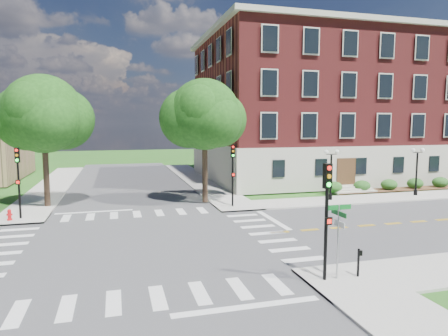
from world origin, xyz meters
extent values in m
plane|color=#255A19|center=(0.00, 0.00, 0.00)|extent=(160.00, 160.00, 0.00)
cube|color=#3D3D3F|center=(0.00, 0.00, 0.01)|extent=(90.00, 12.00, 0.01)
cube|color=#3D3D3F|center=(0.00, 0.00, 0.01)|extent=(12.00, 90.00, 0.01)
cube|color=#9E9B93|center=(23.00, 7.75, 0.06)|extent=(34.00, 3.50, 0.12)
cube|color=#9E9B93|center=(7.75, 23.00, 0.06)|extent=(3.50, 34.00, 0.12)
cube|color=#9E9B93|center=(-7.75, 23.00, 0.06)|extent=(3.50, 34.00, 0.12)
cube|color=silver|center=(8.80, 3.00, 0.00)|extent=(0.40, 5.50, 0.00)
cube|color=#B2B09D|center=(24.00, 22.00, 2.22)|extent=(30.00, 20.00, 4.20)
cube|color=maroon|center=(24.00, 22.00, 10.22)|extent=(29.55, 19.70, 11.80)
cube|color=#B2B09D|center=(24.00, 22.00, 16.37)|extent=(30.60, 20.60, 0.50)
cube|color=#472D19|center=(20.00, 11.96, 1.82)|extent=(2.00, 0.10, 2.80)
cylinder|color=black|center=(-6.59, 11.49, 2.19)|extent=(0.44, 0.44, 4.14)
sphere|color=#153D10|center=(-6.59, 11.49, 7.25)|extent=(5.98, 5.98, 5.98)
cylinder|color=black|center=(5.61, 9.80, 2.25)|extent=(0.44, 0.44, 4.27)
sphere|color=#153D10|center=(5.61, 9.80, 7.24)|extent=(5.70, 5.70, 5.70)
cylinder|color=black|center=(6.78, -7.51, 2.02)|extent=(0.14, 0.14, 3.80)
cube|color=black|center=(6.78, -7.51, 4.42)|extent=(0.35, 0.26, 1.00)
cylinder|color=red|center=(6.78, -7.64, 4.75)|extent=(0.19, 0.07, 0.18)
cylinder|color=orange|center=(6.78, -7.64, 4.42)|extent=(0.19, 0.07, 0.18)
cylinder|color=#19E533|center=(6.78, -7.64, 4.09)|extent=(0.19, 0.07, 0.18)
cube|color=black|center=(6.78, -7.69, 2.62)|extent=(0.31, 0.16, 0.30)
cylinder|color=black|center=(7.30, 7.56, 2.02)|extent=(0.14, 0.14, 3.80)
cube|color=black|center=(7.30, 7.56, 4.42)|extent=(0.36, 0.29, 1.00)
cylinder|color=red|center=(7.30, 7.43, 4.75)|extent=(0.19, 0.09, 0.18)
cylinder|color=orange|center=(7.30, 7.43, 4.42)|extent=(0.19, 0.09, 0.18)
cylinder|color=#19E533|center=(7.30, 7.43, 4.09)|extent=(0.19, 0.09, 0.18)
cube|color=black|center=(7.30, 7.38, 2.62)|extent=(0.32, 0.19, 0.30)
cylinder|color=black|center=(-7.71, 7.56, 2.02)|extent=(0.14, 0.14, 3.80)
cube|color=black|center=(-7.71, 7.56, 4.42)|extent=(0.35, 0.27, 1.00)
cylinder|color=red|center=(-7.71, 7.43, 4.75)|extent=(0.19, 0.08, 0.18)
cylinder|color=orange|center=(-7.71, 7.43, 4.42)|extent=(0.19, 0.08, 0.18)
cylinder|color=#19E533|center=(-7.71, 7.43, 4.09)|extent=(0.19, 0.08, 0.18)
cube|color=black|center=(-7.71, 7.38, 2.62)|extent=(0.32, 0.17, 0.30)
cylinder|color=black|center=(16.02, 7.97, 0.37)|extent=(0.32, 0.32, 0.50)
cylinder|color=black|center=(16.02, 7.97, 2.02)|extent=(0.16, 0.16, 3.80)
cube|color=black|center=(16.02, 7.97, 3.97)|extent=(1.00, 0.06, 0.06)
sphere|color=white|center=(15.52, 7.97, 4.17)|extent=(0.36, 0.36, 0.36)
sphere|color=white|center=(16.52, 7.97, 4.17)|extent=(0.36, 0.36, 0.36)
cylinder|color=black|center=(24.55, 7.90, 0.37)|extent=(0.32, 0.32, 0.50)
cylinder|color=black|center=(24.55, 7.90, 2.02)|extent=(0.16, 0.16, 3.80)
cube|color=black|center=(24.55, 7.90, 3.97)|extent=(1.00, 0.06, 0.06)
sphere|color=white|center=(24.05, 7.90, 4.17)|extent=(0.36, 0.36, 0.36)
sphere|color=white|center=(25.05, 7.90, 4.17)|extent=(0.36, 0.36, 0.36)
cylinder|color=gray|center=(7.32, -7.54, 1.67)|extent=(0.07, 0.07, 3.10)
cube|color=#0C6420|center=(7.32, -7.54, 3.12)|extent=(1.10, 0.03, 0.20)
cube|color=#0C6420|center=(7.32, -7.54, 2.87)|extent=(0.03, 1.10, 0.20)
cube|color=silver|center=(7.37, -7.54, 2.42)|extent=(0.03, 0.75, 0.25)
cylinder|color=black|center=(8.30, -7.58, 0.72)|extent=(0.10, 0.10, 1.20)
cube|color=black|center=(8.30, -7.70, 1.17)|extent=(0.14, 0.08, 0.22)
cylinder|color=red|center=(-8.28, 7.12, 0.17)|extent=(0.32, 0.32, 0.10)
cylinder|color=red|center=(-8.28, 7.12, 0.42)|extent=(0.22, 0.22, 0.60)
sphere|color=red|center=(-8.28, 7.12, 0.75)|extent=(0.24, 0.24, 0.24)
cylinder|color=red|center=(-8.28, 7.12, 0.50)|extent=(0.35, 0.12, 0.12)
cylinder|color=red|center=(-8.28, 7.12, 0.50)|extent=(0.12, 0.35, 0.12)
camera|label=1|loc=(-1.38, -21.66, 6.49)|focal=32.00mm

